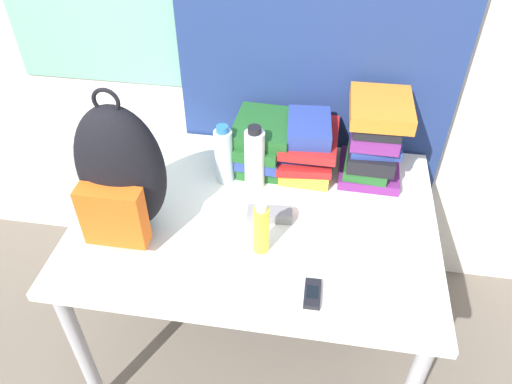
% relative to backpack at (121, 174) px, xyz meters
% --- Properties ---
extents(wall_back, '(6.00, 0.06, 2.50)m').
position_rel_backpack_xyz_m(wall_back, '(0.39, 0.63, 0.32)').
color(wall_back, silver).
rests_on(wall_back, ground_plane).
extents(curtain_blue, '(1.02, 0.04, 2.50)m').
position_rel_backpack_xyz_m(curtain_blue, '(0.55, 0.58, 0.32)').
color(curtain_blue, navy).
rests_on(curtain_blue, ground_plane).
extents(desk, '(1.20, 0.87, 0.72)m').
position_rel_backpack_xyz_m(desk, '(0.40, 0.11, -0.29)').
color(desk, silver).
rests_on(desk, ground_plane).
extents(backpack, '(0.28, 0.23, 0.50)m').
position_rel_backpack_xyz_m(backpack, '(0.00, 0.00, 0.00)').
color(backpack, black).
rests_on(backpack, desk).
extents(book_stack_left, '(0.23, 0.30, 0.18)m').
position_rel_backpack_xyz_m(book_stack_left, '(0.37, 0.40, -0.12)').
color(book_stack_left, '#1E5623').
rests_on(book_stack_left, desk).
extents(book_stack_center, '(0.23, 0.29, 0.21)m').
position_rel_backpack_xyz_m(book_stack_center, '(0.54, 0.40, -0.12)').
color(book_stack_center, yellow).
rests_on(book_stack_center, desk).
extents(book_stack_right, '(0.22, 0.26, 0.31)m').
position_rel_backpack_xyz_m(book_stack_right, '(0.77, 0.40, -0.06)').
color(book_stack_right, '#6B2370').
rests_on(book_stack_right, desk).
extents(water_bottle, '(0.07, 0.07, 0.23)m').
position_rel_backpack_xyz_m(water_bottle, '(0.25, 0.28, -0.11)').
color(water_bottle, silver).
rests_on(water_bottle, desk).
extents(sports_bottle, '(0.07, 0.07, 0.25)m').
position_rel_backpack_xyz_m(sports_bottle, '(0.37, 0.27, -0.10)').
color(sports_bottle, white).
rests_on(sports_bottle, desk).
extents(sunscreen_bottle, '(0.05, 0.05, 0.19)m').
position_rel_backpack_xyz_m(sunscreen_bottle, '(0.44, -0.04, -0.13)').
color(sunscreen_bottle, yellow).
rests_on(sunscreen_bottle, desk).
extents(cell_phone, '(0.05, 0.10, 0.02)m').
position_rel_backpack_xyz_m(cell_phone, '(0.61, -0.19, -0.21)').
color(cell_phone, black).
rests_on(cell_phone, desk).
extents(sunglasses_case, '(0.15, 0.07, 0.04)m').
position_rel_backpack_xyz_m(sunglasses_case, '(0.44, 0.10, -0.20)').
color(sunglasses_case, gray).
rests_on(sunglasses_case, desk).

